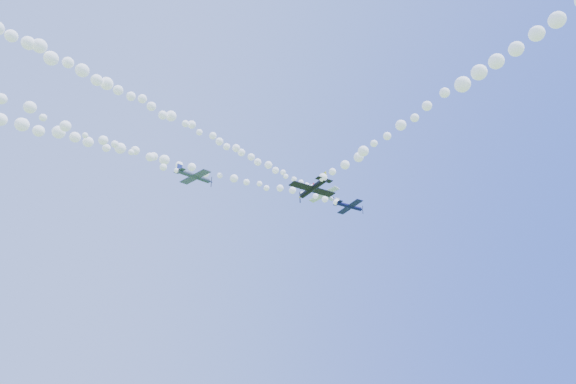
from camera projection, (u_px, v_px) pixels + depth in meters
name	position (u px, v px, depth m)	size (l,w,h in m)	color
plane_white	(324.00, 194.00, 115.99)	(7.93, 8.35, 3.12)	white
smoke_trail_white	(168.00, 115.00, 87.80)	(79.12, 28.69, 3.29)	white
plane_navy	(350.00, 206.00, 111.12)	(7.82, 8.15, 2.50)	#0D0F3C
smoke_trail_navy	(165.00, 161.00, 93.13)	(81.64, 3.60, 3.04)	white
plane_grey	(195.00, 176.00, 81.63)	(7.17, 7.58, 1.92)	#374050
plane_black	(312.00, 188.00, 78.66)	(8.30, 7.86, 2.45)	black
smoke_trail_black	(547.00, 26.00, 47.92)	(9.15, 77.01, 3.16)	white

